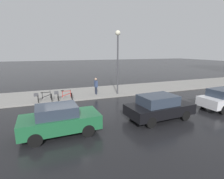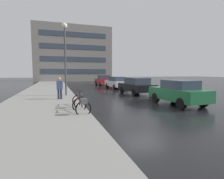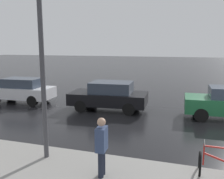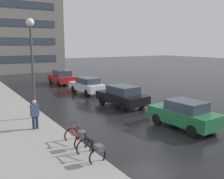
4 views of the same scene
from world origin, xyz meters
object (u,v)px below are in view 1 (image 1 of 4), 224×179
bicycle_second (63,96)px  pedestrian (96,86)px  car_green (60,120)px  bicycle_nearest (43,97)px  car_black (159,107)px  streetlamp (118,51)px

bicycle_second → pedestrian: bearing=107.4°
bicycle_second → car_green: bearing=-6.4°
bicycle_nearest → car_black: bearing=48.1°
pedestrian → streetlamp: size_ratio=0.28×
bicycle_nearest → pedestrian: bearing=100.7°
bicycle_nearest → car_green: size_ratio=0.35×
car_black → pedestrian: pedestrian is taller
car_green → car_black: car_green is taller
streetlamp → pedestrian: bearing=-105.3°
car_green → bicycle_second: bearing=173.6°
bicycle_nearest → car_green: bearing=8.2°
bicycle_second → car_green: 6.10m
bicycle_nearest → car_green: 6.22m
bicycle_second → pedestrian: pedestrian is taller
bicycle_second → car_green: size_ratio=0.36×
bicycle_nearest → bicycle_second: size_ratio=0.95×
bicycle_nearest → car_black: car_black is taller
pedestrian → car_black: bearing=16.9°
bicycle_second → car_black: bearing=41.1°
car_green → pedestrian: pedestrian is taller
bicycle_nearest → pedestrian: 4.82m
car_black → streetlamp: bearing=-178.7°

